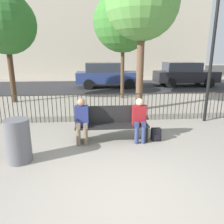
% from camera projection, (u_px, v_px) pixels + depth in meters
% --- Properties ---
extents(ground_plane, '(80.00, 80.00, 0.00)m').
position_uv_depth(ground_plane, '(124.00, 198.00, 3.54)').
color(ground_plane, gray).
extents(park_bench, '(1.91, 0.45, 0.92)m').
position_uv_depth(park_bench, '(112.00, 122.00, 5.77)').
color(park_bench, black).
rests_on(park_bench, ground).
extents(seated_person_0, '(0.34, 0.39, 1.18)m').
position_uv_depth(seated_person_0, '(82.00, 119.00, 5.54)').
color(seated_person_0, brown).
rests_on(seated_person_0, ground).
extents(seated_person_1, '(0.34, 0.39, 1.15)m').
position_uv_depth(seated_person_1, '(139.00, 118.00, 5.66)').
color(seated_person_1, navy).
rests_on(seated_person_1, ground).
extents(backpack, '(0.24, 0.21, 0.34)m').
position_uv_depth(backpack, '(156.00, 135.00, 5.81)').
color(backpack, black).
rests_on(backpack, ground).
extents(fence_railing, '(9.01, 0.03, 0.95)m').
position_uv_depth(fence_railing, '(107.00, 105.00, 7.36)').
color(fence_railing, '#2D2823').
rests_on(fence_railing, ground).
extents(tree_0, '(2.61, 2.61, 4.78)m').
position_uv_depth(tree_0, '(6.00, 24.00, 9.45)').
color(tree_0, '#422D1E').
rests_on(tree_0, ground).
extents(tree_1, '(2.84, 2.84, 5.09)m').
position_uv_depth(tree_1, '(123.00, 22.00, 10.33)').
color(tree_1, '#4C3823').
rests_on(tree_1, ground).
extents(tree_2, '(2.73, 2.73, 5.40)m').
position_uv_depth(tree_2, '(142.00, 3.00, 7.95)').
color(tree_2, brown).
rests_on(tree_2, ground).
extents(lamp_post, '(0.28, 0.28, 4.10)m').
position_uv_depth(lamp_post, '(214.00, 39.00, 6.82)').
color(lamp_post, black).
rests_on(lamp_post, ground).
extents(street_surface, '(24.00, 6.00, 0.01)m').
position_uv_depth(street_surface, '(100.00, 86.00, 15.06)').
color(street_surface, '#2B2B2D').
rests_on(street_surface, ground).
extents(parked_car_0, '(4.20, 1.94, 1.62)m').
position_uv_depth(parked_car_0, '(184.00, 74.00, 14.98)').
color(parked_car_0, black).
rests_on(parked_car_0, ground).
extents(parked_car_1, '(4.20, 1.94, 1.62)m').
position_uv_depth(parked_car_1, '(107.00, 75.00, 14.48)').
color(parked_car_1, navy).
rests_on(parked_car_1, ground).
extents(trash_bin, '(0.52, 0.52, 0.95)m').
position_uv_depth(trash_bin, '(18.00, 141.00, 4.62)').
color(trash_bin, '#56565B').
rests_on(trash_bin, ground).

